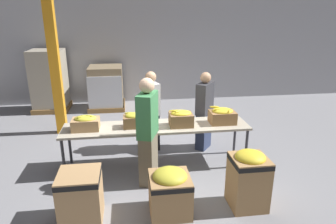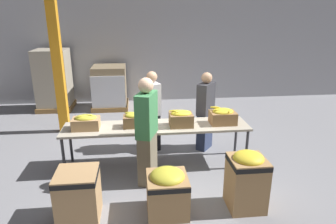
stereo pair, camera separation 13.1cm
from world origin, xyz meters
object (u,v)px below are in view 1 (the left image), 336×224
at_px(banana_box_0, 86,123).
at_px(volunteer_1, 148,133).
at_px(donation_bin_0, 81,195).
at_px(pallet_stack_0, 106,91).
at_px(banana_box_3, 222,115).
at_px(support_pillar, 53,46).
at_px(volunteer_2, 204,112).
at_px(pallet_stack_2, 49,81).
at_px(banana_box_2, 181,118).
at_px(pallet_stack_1, 106,88).
at_px(volunteer_0, 151,111).
at_px(donation_bin_2, 248,177).
at_px(banana_box_1, 135,120).
at_px(sorting_table, 156,128).
at_px(donation_bin_1, 170,190).

bearing_deg(banana_box_0, volunteer_1, -28.22).
xyz_separation_m(donation_bin_0, pallet_stack_0, (0.04, 5.09, 0.13)).
bearing_deg(banana_box_3, support_pillar, 149.62).
bearing_deg(donation_bin_0, volunteer_2, 42.60).
bearing_deg(support_pillar, pallet_stack_2, 108.78).
bearing_deg(banana_box_0, donation_bin_0, -87.53).
bearing_deg(pallet_stack_0, banana_box_3, -57.92).
bearing_deg(banana_box_3, banana_box_2, -177.37).
distance_m(banana_box_0, banana_box_3, 2.42).
bearing_deg(pallet_stack_1, volunteer_2, -55.53).
xyz_separation_m(volunteer_0, support_pillar, (-2.02, 1.15, 1.20)).
xyz_separation_m(banana_box_3, pallet_stack_2, (-3.88, 3.76, -0.07)).
distance_m(volunteer_0, donation_bin_2, 2.49).
bearing_deg(volunteer_0, volunteer_1, -25.30).
relative_size(donation_bin_0, support_pillar, 0.18).
height_order(banana_box_1, banana_box_3, banana_box_3).
height_order(sorting_table, banana_box_0, banana_box_0).
xyz_separation_m(sorting_table, donation_bin_1, (0.04, -1.41, -0.37)).
xyz_separation_m(banana_box_3, volunteer_0, (-1.23, 0.76, -0.12)).
xyz_separation_m(banana_box_1, pallet_stack_1, (-0.72, 3.72, -0.30)).
height_order(volunteer_1, pallet_stack_0, volunteer_1).
relative_size(volunteer_2, pallet_stack_2, 0.93).
bearing_deg(banana_box_3, volunteer_2, 105.26).
height_order(banana_box_0, donation_bin_0, banana_box_0).
relative_size(support_pillar, pallet_stack_0, 3.86).
height_order(volunteer_0, pallet_stack_2, pallet_stack_2).
bearing_deg(support_pillar, volunteer_0, -29.61).
bearing_deg(volunteer_0, pallet_stack_2, -156.71).
height_order(banana_box_3, volunteer_1, volunteer_1).
height_order(volunteer_2, donation_bin_0, volunteer_2).
distance_m(donation_bin_0, donation_bin_2, 2.34).
bearing_deg(volunteer_0, sorting_table, -15.89).
height_order(banana_box_2, donation_bin_0, banana_box_2).
relative_size(donation_bin_1, donation_bin_2, 0.77).
height_order(volunteer_0, donation_bin_1, volunteer_0).
xyz_separation_m(donation_bin_1, support_pillar, (-2.10, 3.30, 1.65)).
height_order(support_pillar, pallet_stack_2, support_pillar).
relative_size(banana_box_0, pallet_stack_2, 0.27).
xyz_separation_m(banana_box_1, volunteer_0, (0.35, 0.74, -0.11)).
height_order(donation_bin_2, pallet_stack_2, pallet_stack_2).
xyz_separation_m(donation_bin_1, pallet_stack_0, (-1.16, 5.09, 0.15)).
bearing_deg(banana_box_0, volunteer_0, 32.36).
bearing_deg(volunteer_2, volunteer_0, -58.30).
height_order(sorting_table, support_pillar, support_pillar).
height_order(banana_box_2, pallet_stack_2, pallet_stack_2).
distance_m(volunteer_0, pallet_stack_0, 3.15).
relative_size(banana_box_1, donation_bin_1, 0.60).
distance_m(banana_box_1, volunteer_1, 0.60).
xyz_separation_m(volunteer_1, donation_bin_1, (0.24, -0.84, -0.52)).
bearing_deg(banana_box_0, sorting_table, 0.82).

